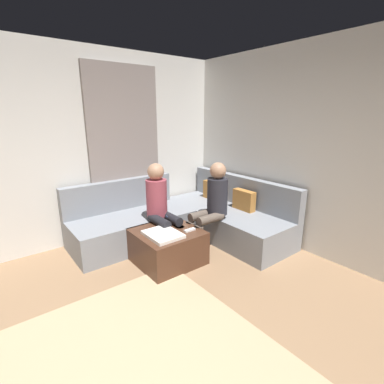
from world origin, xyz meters
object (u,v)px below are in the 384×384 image
Objects in this scene: ottoman at (167,246)px; person_on_couch_back at (212,203)px; person_on_couch_side at (161,205)px; sectional_couch at (187,219)px; coffee_mug at (169,219)px; game_remote at (190,230)px.

person_on_couch_back is at bearing 86.17° from ottoman.
ottoman is 0.63× the size of person_on_couch_side.
sectional_couch is 0.63m from person_on_couch_back.
person_on_couch_side is (0.15, -0.54, 0.38)m from sectional_couch.
ottoman is at bearing -39.29° from coffee_mug.
person_on_couch_side is at bearing -74.69° from sectional_couch.
coffee_mug is at bearing -63.36° from sectional_couch.
person_on_couch_side is (-0.35, -0.59, 0.00)m from person_on_couch_back.
person_on_couch_side is at bearing -140.89° from coffee_mug.
ottoman is 0.38m from coffee_mug.
game_remote is at bearing -34.01° from sectional_couch.
sectional_couch is at bearing -164.69° from person_on_couch_side.
coffee_mug is at bearing 62.97° from person_on_couch_back.
game_remote is at bearing 102.83° from person_on_couch_side.
game_remote is at bearing 5.71° from coffee_mug.
ottoman is 5.07× the size of game_remote.
game_remote is at bearing 105.36° from person_on_couch_back.
sectional_couch is 3.36× the size of ottoman.
sectional_couch reaches higher than coffee_mug.
game_remote is at bearing 50.71° from ottoman.
sectional_couch is 0.78m from game_remote.
coffee_mug is at bearing -174.29° from game_remote.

